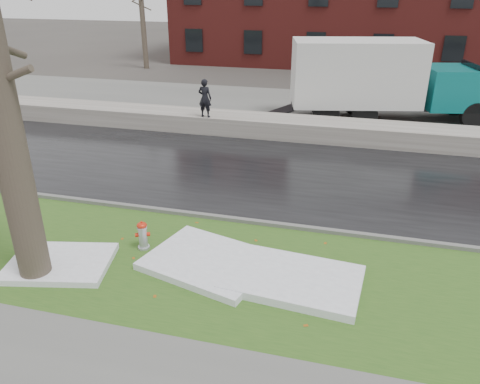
# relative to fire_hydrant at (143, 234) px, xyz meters

# --- Properties ---
(ground) EXTENTS (120.00, 120.00, 0.00)m
(ground) POSITION_rel_fire_hydrant_xyz_m (1.39, 0.86, -0.42)
(ground) COLOR #47423D
(ground) RESTS_ON ground
(verge) EXTENTS (60.00, 4.50, 0.04)m
(verge) POSITION_rel_fire_hydrant_xyz_m (1.39, -0.39, -0.40)
(verge) COLOR #2B521B
(verge) RESTS_ON ground
(road) EXTENTS (60.00, 7.00, 0.03)m
(road) POSITION_rel_fire_hydrant_xyz_m (1.39, 5.36, -0.41)
(road) COLOR black
(road) RESTS_ON ground
(parking_lot) EXTENTS (60.00, 9.00, 0.03)m
(parking_lot) POSITION_rel_fire_hydrant_xyz_m (1.39, 13.86, -0.41)
(parking_lot) COLOR slate
(parking_lot) RESTS_ON ground
(curb) EXTENTS (60.00, 0.15, 0.14)m
(curb) POSITION_rel_fire_hydrant_xyz_m (1.39, 1.86, -0.35)
(curb) COLOR slate
(curb) RESTS_ON ground
(snowbank) EXTENTS (60.00, 1.60, 0.75)m
(snowbank) POSITION_rel_fire_hydrant_xyz_m (1.39, 9.56, -0.05)
(snowbank) COLOR #ACA59D
(snowbank) RESTS_ON ground
(bg_tree_left) EXTENTS (1.40, 1.62, 6.50)m
(bg_tree_left) POSITION_rel_fire_hydrant_xyz_m (-10.61, 22.86, 2.91)
(bg_tree_left) COLOR brown
(bg_tree_left) RESTS_ON ground
(bg_tree_center) EXTENTS (1.40, 1.62, 6.50)m
(bg_tree_center) POSITION_rel_fire_hydrant_xyz_m (-4.61, 26.86, 2.91)
(bg_tree_center) COLOR brown
(bg_tree_center) RESTS_ON ground
(fire_hydrant) EXTENTS (0.35, 0.34, 0.72)m
(fire_hydrant) POSITION_rel_fire_hydrant_xyz_m (0.00, 0.00, 0.00)
(fire_hydrant) COLOR #AFB2B8
(fire_hydrant) RESTS_ON verge
(box_truck) EXTENTS (10.63, 4.35, 3.51)m
(box_truck) POSITION_rel_fire_hydrant_xyz_m (5.36, 12.96, 1.43)
(box_truck) COLOR black
(box_truck) RESTS_ON ground
(worker) EXTENTS (0.59, 0.42, 1.53)m
(worker) POSITION_rel_fire_hydrant_xyz_m (-1.45, 8.96, 1.09)
(worker) COLOR black
(worker) RESTS_ON snowbank
(snow_patch_near) EXTENTS (3.04, 2.62, 0.16)m
(snow_patch_near) POSITION_rel_fire_hydrant_xyz_m (1.69, -0.27, -0.30)
(snow_patch_near) COLOR white
(snow_patch_near) RESTS_ON verge
(snow_patch_far) EXTENTS (2.50, 2.04, 0.14)m
(snow_patch_far) POSITION_rel_fire_hydrant_xyz_m (-1.47, -1.17, -0.31)
(snow_patch_far) COLOR white
(snow_patch_far) RESTS_ON verge
(snow_patch_side) EXTENTS (2.95, 2.05, 0.18)m
(snow_patch_side) POSITION_rel_fire_hydrant_xyz_m (3.62, -0.49, -0.29)
(snow_patch_side) COLOR white
(snow_patch_side) RESTS_ON verge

